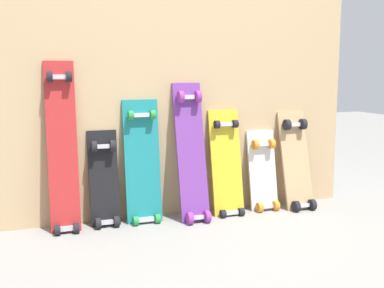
{
  "coord_description": "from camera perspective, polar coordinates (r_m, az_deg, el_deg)",
  "views": [
    {
      "loc": [
        -0.94,
        -2.7,
        0.87
      ],
      "look_at": [
        0.0,
        -0.07,
        0.45
      ],
      "focal_mm": 45.48,
      "sensor_mm": 36.0,
      "label": 1
    }
  ],
  "objects": [
    {
      "name": "skateboard_purple",
      "position": [
        2.84,
        0.0,
        -1.54
      ],
      "size": [
        0.17,
        0.26,
        0.86
      ],
      "color": "#6B338C",
      "rests_on": "ground"
    },
    {
      "name": "plywood_wall_panel",
      "position": [
        2.93,
        -0.93,
        9.72
      ],
      "size": [
        2.16,
        0.04,
        1.86
      ],
      "primitive_type": "cube",
      "color": "tan",
      "rests_on": "ground"
    },
    {
      "name": "skateboard_teal",
      "position": [
        2.82,
        -5.8,
        -2.73
      ],
      "size": [
        0.21,
        0.17,
        0.78
      ],
      "color": "#197A7F",
      "rests_on": "ground"
    },
    {
      "name": "skateboard_natural",
      "position": [
        3.17,
        12.19,
        -2.43
      ],
      "size": [
        0.19,
        0.24,
        0.67
      ],
      "color": "tan",
      "rests_on": "ground"
    },
    {
      "name": "skateboard_yellow",
      "position": [
        2.98,
        4.1,
        -2.87
      ],
      "size": [
        0.19,
        0.2,
        0.71
      ],
      "color": "gold",
      "rests_on": "ground"
    },
    {
      "name": "skateboard_black",
      "position": [
        2.79,
        -10.24,
        -4.64
      ],
      "size": [
        0.17,
        0.16,
        0.6
      ],
      "color": "black",
      "rests_on": "ground"
    },
    {
      "name": "skateboard_red",
      "position": [
        2.72,
        -14.93,
        -1.04
      ],
      "size": [
        0.16,
        0.19,
        0.99
      ],
      "color": "#B22626",
      "rests_on": "ground"
    },
    {
      "name": "ground_plane",
      "position": [
        2.99,
        -0.46,
        -8.34
      ],
      "size": [
        12.0,
        12.0,
        0.0
      ],
      "primitive_type": "plane",
      "color": "gray"
    },
    {
      "name": "skateboard_white",
      "position": [
        3.11,
        8.35,
        -3.66
      ],
      "size": [
        0.19,
        0.17,
        0.56
      ],
      "color": "silver",
      "rests_on": "ground"
    }
  ]
}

